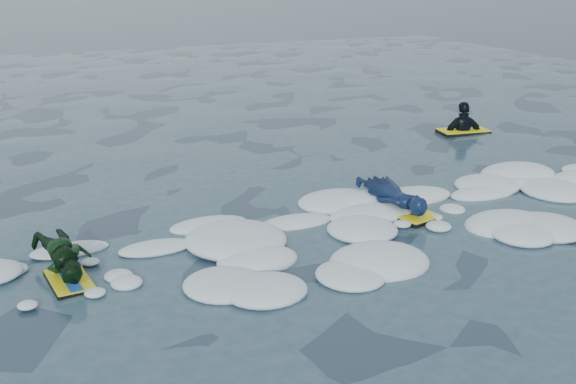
% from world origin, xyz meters
% --- Properties ---
extents(ground, '(120.00, 120.00, 0.00)m').
position_xyz_m(ground, '(0.00, 0.00, 0.00)').
color(ground, '#152234').
rests_on(ground, ground).
extents(foam_band, '(12.00, 3.10, 0.30)m').
position_xyz_m(foam_band, '(0.00, 1.03, 0.00)').
color(foam_band, white).
rests_on(foam_band, ground).
extents(prone_woman_unit, '(0.76, 1.54, 0.38)m').
position_xyz_m(prone_woman_unit, '(1.50, 1.39, 0.20)').
color(prone_woman_unit, black).
rests_on(prone_woman_unit, ground).
extents(prone_child_unit, '(0.63, 1.18, 0.44)m').
position_xyz_m(prone_child_unit, '(-2.97, 0.93, 0.22)').
color(prone_child_unit, black).
rests_on(prone_child_unit, ground).
extents(waiting_rider_unit, '(1.06, 0.68, 1.48)m').
position_xyz_m(waiting_rider_unit, '(5.19, 4.80, -0.10)').
color(waiting_rider_unit, black).
rests_on(waiting_rider_unit, ground).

